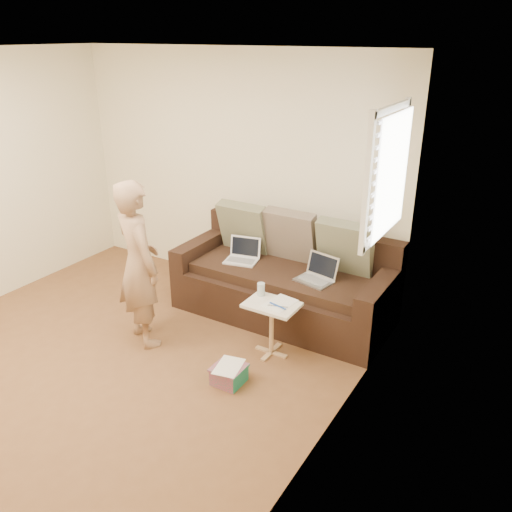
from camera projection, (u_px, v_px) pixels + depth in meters
name	position (u px, v px, depth m)	size (l,w,h in m)	color
floor	(93.00, 375.00, 4.52)	(4.50, 4.50, 0.00)	brown
ceiling	(45.00, 52.00, 3.49)	(4.50, 4.50, 0.00)	white
wall_back	(234.00, 172.00, 5.78)	(4.00, 4.00, 0.00)	beige
wall_right	(308.00, 297.00, 3.06)	(4.50, 4.50, 0.00)	beige
window_blinds	(388.00, 174.00, 4.11)	(0.12, 0.88, 1.08)	white
sofa	(283.00, 278.00, 5.32)	(2.20, 0.95, 0.85)	black
pillow_left	(244.00, 227.00, 5.63)	(0.55, 0.14, 0.55)	#63674C
pillow_mid	(291.00, 236.00, 5.40)	(0.55, 0.14, 0.55)	brown
pillow_right	(345.00, 247.00, 5.10)	(0.55, 0.14, 0.55)	#63674C
laptop_silver	(314.00, 282.00, 5.02)	(0.34, 0.25, 0.23)	#B7BABC
laptop_white	(241.00, 262.00, 5.45)	(0.33, 0.24, 0.24)	white
person	(139.00, 264.00, 4.74)	(0.58, 0.39, 1.58)	#926E50
side_table	(271.00, 329.00, 4.73)	(0.47, 0.33, 0.52)	silver
drinking_glass	(261.00, 289.00, 4.75)	(0.07, 0.07, 0.12)	silver
scissors	(278.00, 306.00, 4.57)	(0.18, 0.10, 0.02)	silver
paper_on_table	(280.00, 303.00, 4.63)	(0.21, 0.30, 0.00)	white
striped_box	(229.00, 374.00, 4.39)	(0.26, 0.26, 0.16)	#DA205A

